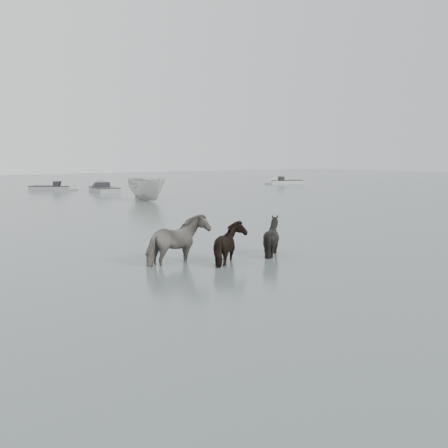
{
  "coord_description": "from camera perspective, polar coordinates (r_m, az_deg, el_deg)",
  "views": [
    {
      "loc": [
        -8.17,
        -13.42,
        3.02
      ],
      "look_at": [
        0.53,
        0.0,
        1.0
      ],
      "focal_mm": 45.0,
      "sensor_mm": 36.0,
      "label": 1
    }
  ],
  "objects": [
    {
      "name": "ground",
      "position": [
        16.0,
        -1.61,
        -3.69
      ],
      "size": [
        140.0,
        140.0,
        0.0
      ],
      "primitive_type": "plane",
      "color": "#52615B",
      "rests_on": "ground"
    },
    {
      "name": "pony_pinto",
      "position": [
        15.53,
        -4.78,
        -1.01
      ],
      "size": [
        2.09,
        1.36,
        1.62
      ],
      "primitive_type": "imported",
      "rotation": [
        0.0,
        0.0,
        1.85
      ],
      "color": "black",
      "rests_on": "ground"
    },
    {
      "name": "skiff_mid",
      "position": [
        48.44,
        -17.11,
        3.74
      ],
      "size": [
        4.65,
        4.01,
        0.75
      ],
      "primitive_type": null,
      "rotation": [
        0.0,
        0.0,
        -0.63
      ],
      "color": "gray",
      "rests_on": "ground"
    },
    {
      "name": "pony_dark",
      "position": [
        15.57,
        0.83,
        -1.26
      ],
      "size": [
        1.65,
        1.78,
        1.46
      ],
      "primitive_type": "imported",
      "rotation": [
        0.0,
        0.0,
        1.23
      ],
      "color": "black",
      "rests_on": "ground"
    },
    {
      "name": "skiff_star",
      "position": [
        56.36,
        6.29,
        4.46
      ],
      "size": [
        4.66,
        3.24,
        0.75
      ],
      "primitive_type": null,
      "rotation": [
        0.0,
        0.0,
        2.72
      ],
      "color": "silver",
      "rests_on": "ground"
    },
    {
      "name": "boat_small",
      "position": [
        36.52,
        -7.86,
        3.71
      ],
      "size": [
        1.81,
        4.44,
        1.69
      ],
      "primitive_type": "imported",
      "rotation": [
        0.0,
        0.0,
        -0.04
      ],
      "color": "beige",
      "rests_on": "ground"
    },
    {
      "name": "pony_black",
      "position": [
        16.91,
        4.9,
        -0.63
      ],
      "size": [
        1.37,
        1.23,
        1.45
      ],
      "primitive_type": "imported",
      "rotation": [
        0.0,
        0.0,
        1.62
      ],
      "color": "black",
      "rests_on": "ground"
    },
    {
      "name": "skiff_port",
      "position": [
        45.0,
        -12.05,
        3.66
      ],
      "size": [
        2.11,
        5.19,
        0.75
      ],
      "primitive_type": null,
      "rotation": [
        0.0,
        0.0,
        1.47
      ],
      "color": "#9A9D9A",
      "rests_on": "ground"
    }
  ]
}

